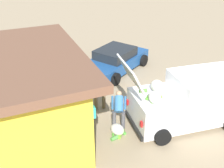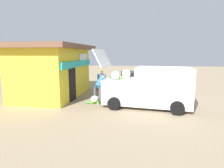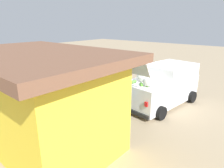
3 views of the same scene
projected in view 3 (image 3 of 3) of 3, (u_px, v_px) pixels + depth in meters
ground_plane at (146, 97)px, 11.03m from camera, size 60.00×60.00×0.00m
storefront_bar at (41, 97)px, 6.49m from camera, size 6.11×4.05×3.16m
delivery_van at (162, 85)px, 9.91m from camera, size 2.71×4.84×2.85m
parked_sedan at (81, 77)px, 12.84m from camera, size 3.68×4.48×1.24m
vendor_standing at (92, 91)px, 9.19m from camera, size 0.39×0.56×1.60m
customer_bending at (119, 99)px, 8.42m from camera, size 0.76×0.68×1.41m
unloaded_banana_pile at (122, 118)px, 8.25m from camera, size 0.72×0.74×0.38m
paint_bucket at (58, 100)px, 10.12m from camera, size 0.33×0.33×0.40m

